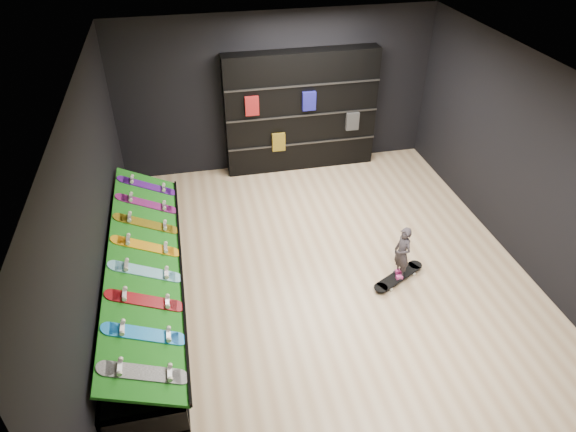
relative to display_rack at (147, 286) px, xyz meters
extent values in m
cube|color=beige|center=(2.55, 0.00, -0.25)|extent=(6.00, 7.00, 0.01)
cube|color=white|center=(2.55, 0.00, 2.75)|extent=(6.00, 7.00, 0.01)
cube|color=black|center=(2.55, 3.50, 1.25)|extent=(6.00, 0.02, 3.00)
cube|color=black|center=(2.55, -3.50, 1.25)|extent=(6.00, 0.02, 3.00)
cube|color=black|center=(-0.45, 0.00, 1.25)|extent=(0.02, 7.00, 3.00)
cube|color=black|center=(5.55, 0.00, 1.25)|extent=(0.02, 7.00, 3.00)
cube|color=#115F0F|center=(0.05, 0.00, 0.46)|extent=(0.92, 4.50, 0.46)
cube|color=black|center=(2.98, 3.32, 0.91)|extent=(2.91, 0.34, 2.33)
imported|color=black|center=(3.59, -0.36, 0.09)|extent=(0.17, 0.21, 0.51)
camera|label=1|loc=(0.80, -5.57, 4.87)|focal=32.00mm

